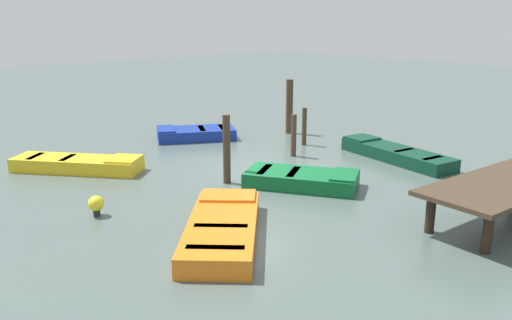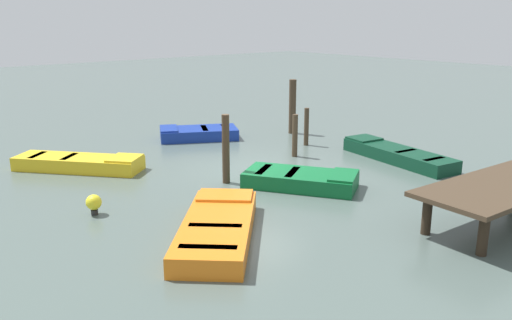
% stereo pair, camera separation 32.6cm
% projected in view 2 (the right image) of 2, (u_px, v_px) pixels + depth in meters
% --- Properties ---
extents(ground_plane, '(80.00, 80.00, 0.00)m').
position_uv_depth(ground_plane, '(256.00, 171.00, 15.58)').
color(ground_plane, '#4C5B56').
extents(dock_segment, '(4.53, 2.15, 0.95)m').
position_uv_depth(dock_segment, '(504.00, 188.00, 11.41)').
color(dock_segment, '#423323').
rests_on(dock_segment, ground_plane).
extents(rowboat_dark_green, '(1.70, 4.13, 0.46)m').
position_uv_depth(rowboat_dark_green, '(397.00, 154.00, 16.68)').
color(rowboat_dark_green, '#0C3823').
rests_on(rowboat_dark_green, ground_plane).
extents(rowboat_yellow, '(3.20, 3.60, 0.46)m').
position_uv_depth(rowboat_yellow, '(80.00, 163.00, 15.70)').
color(rowboat_yellow, gold).
rests_on(rowboat_yellow, ground_plane).
extents(rowboat_blue, '(3.14, 2.59, 0.46)m').
position_uv_depth(rowboat_blue, '(198.00, 133.00, 19.70)').
color(rowboat_blue, navy).
rests_on(rowboat_blue, ground_plane).
extents(rowboat_orange, '(3.57, 3.63, 0.46)m').
position_uv_depth(rowboat_orange, '(217.00, 228.00, 10.88)').
color(rowboat_orange, orange).
rests_on(rowboat_orange, ground_plane).
extents(rowboat_green, '(2.67, 3.21, 0.46)m').
position_uv_depth(rowboat_green, '(301.00, 179.00, 14.12)').
color(rowboat_green, '#0F602D').
rests_on(rowboat_green, ground_plane).
extents(mooring_piling_mid_right, '(0.18, 0.18, 1.38)m').
position_uv_depth(mooring_piling_mid_right, '(295.00, 136.00, 17.08)').
color(mooring_piling_mid_right, '#423323').
rests_on(mooring_piling_mid_right, ground_plane).
extents(mooring_piling_far_right, '(0.17, 0.17, 1.33)m').
position_uv_depth(mooring_piling_far_right, '(306.00, 127.00, 18.60)').
color(mooring_piling_far_right, '#423323').
rests_on(mooring_piling_far_right, ground_plane).
extents(mooring_piling_mid_left, '(0.20, 0.20, 1.90)m').
position_uv_depth(mooring_piling_mid_left, '(226.00, 149.00, 14.29)').
color(mooring_piling_mid_left, '#423323').
rests_on(mooring_piling_mid_left, ground_plane).
extents(mooring_piling_center, '(0.27, 0.27, 2.09)m').
position_uv_depth(mooring_piling_center, '(292.00, 107.00, 20.43)').
color(mooring_piling_center, '#423323').
rests_on(mooring_piling_center, ground_plane).
extents(marker_buoy, '(0.36, 0.36, 0.48)m').
position_uv_depth(marker_buoy, '(94.00, 203.00, 12.12)').
color(marker_buoy, '#262626').
rests_on(marker_buoy, ground_plane).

